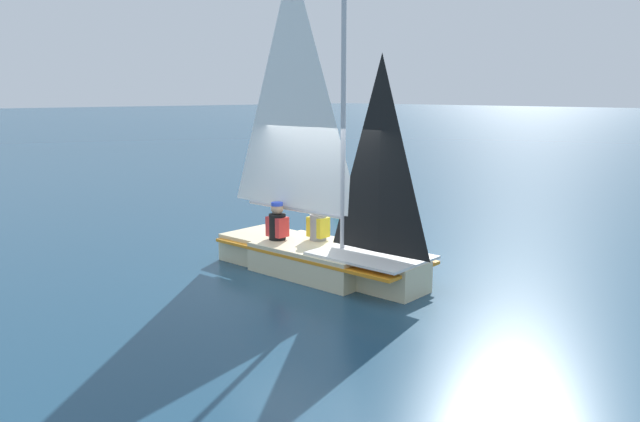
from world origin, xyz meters
TOP-DOWN VIEW (x-y plane):
  - ground_plane at (0.00, 0.00)m, footprint 260.00×260.00m
  - sailboat_main at (0.06, 0.01)m, footprint 4.13×1.79m
  - sailor_helm at (0.33, -0.26)m, footprint 0.37×0.33m
  - sailor_crew at (0.84, 0.26)m, footprint 0.37×0.33m
  - buoy_marker at (4.14, -4.68)m, footprint 0.62×0.62m

SIDE VIEW (x-z plane):
  - ground_plane at x=0.00m, z-range 0.00..0.00m
  - buoy_marker at x=4.14m, z-range -0.42..0.86m
  - sailor_helm at x=0.33m, z-range 0.04..1.20m
  - sailor_crew at x=0.84m, z-range 0.05..1.21m
  - sailboat_main at x=0.06m, z-range -1.91..3.49m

